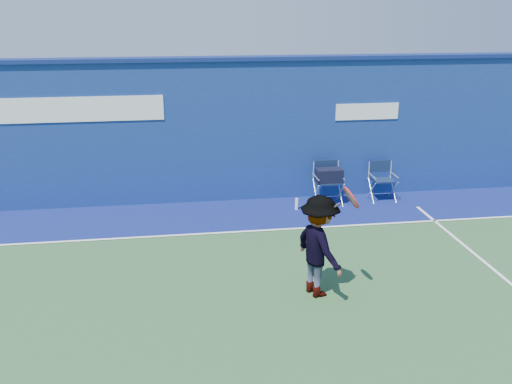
{
  "coord_description": "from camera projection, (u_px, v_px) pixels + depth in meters",
  "views": [
    {
      "loc": [
        -0.43,
        -6.21,
        4.04
      ],
      "look_at": [
        0.82,
        2.6,
        1.0
      ],
      "focal_mm": 38.0,
      "sensor_mm": 36.0,
      "label": 1
    }
  ],
  "objects": [
    {
      "name": "directors_chair_right",
      "position": [
        382.0,
        188.0,
        11.9
      ],
      "size": [
        0.51,
        0.45,
        0.85
      ],
      "color": "silver",
      "rests_on": "ground"
    },
    {
      "name": "court_lines",
      "position": [
        219.0,
        305.0,
        7.74
      ],
      "size": [
        24.0,
        12.0,
        0.01
      ],
      "color": "white",
      "rests_on": "out_of_bounds_strip"
    },
    {
      "name": "directors_chair_left",
      "position": [
        328.0,
        187.0,
        11.62
      ],
      "size": [
        0.55,
        0.49,
        0.92
      ],
      "color": "silver",
      "rests_on": "ground"
    },
    {
      "name": "water_bottle",
      "position": [
        297.0,
        204.0,
        11.36
      ],
      "size": [
        0.07,
        0.07,
        0.25
      ],
      "primitive_type": "cylinder",
      "color": "white",
      "rests_on": "ground"
    },
    {
      "name": "tennis_player",
      "position": [
        319.0,
        246.0,
        7.83
      ],
      "size": [
        0.96,
        1.12,
        1.7
      ],
      "color": "#EA4738",
      "rests_on": "ground"
    },
    {
      "name": "out_of_bounds_strip",
      "position": [
        206.0,
        216.0,
        11.02
      ],
      "size": [
        24.0,
        1.8,
        0.01
      ],
      "primitive_type": "cube",
      "color": "navy",
      "rests_on": "ground"
    },
    {
      "name": "ground",
      "position": [
        222.0,
        329.0,
        7.18
      ],
      "size": [
        80.0,
        80.0,
        0.0
      ],
      "primitive_type": "plane",
      "color": "#2D542D",
      "rests_on": "ground"
    },
    {
      "name": "stadium_wall",
      "position": [
        201.0,
        130.0,
        11.55
      ],
      "size": [
        24.0,
        0.5,
        3.08
      ],
      "color": "navy",
      "rests_on": "ground"
    }
  ]
}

